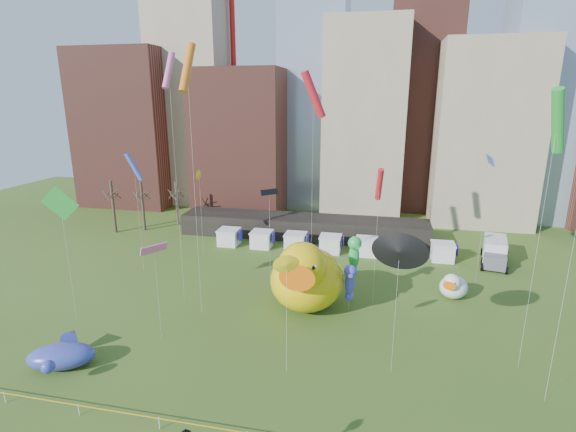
% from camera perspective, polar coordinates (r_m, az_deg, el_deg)
% --- Properties ---
extents(skyline, '(101.00, 23.00, 68.00)m').
position_cam_1_polar(skyline, '(82.65, 8.98, 15.46)').
color(skyline, brown).
rests_on(skyline, ground).
extents(pavilion, '(38.00, 6.00, 3.20)m').
position_cam_1_polar(pavilion, '(67.30, 1.98, -1.45)').
color(pavilion, black).
rests_on(pavilion, ground).
extents(vendor_tents, '(33.24, 2.80, 2.40)m').
position_cam_1_polar(vendor_tents, '(61.13, 5.62, -3.76)').
color(vendor_tents, white).
rests_on(vendor_tents, ground).
extents(bare_trees, '(8.44, 6.44, 8.50)m').
position_cam_1_polar(bare_trees, '(74.38, -18.48, 1.31)').
color(bare_trees, '#382B21').
rests_on(bare_trees, ground).
extents(big_duck, '(7.58, 10.26, 7.93)m').
position_cam_1_polar(big_duck, '(44.07, 2.41, -7.94)').
color(big_duck, yellow).
rests_on(big_duck, ground).
extents(small_duck, '(3.98, 4.40, 3.07)m').
position_cam_1_polar(small_duck, '(50.52, 20.91, -8.61)').
color(small_duck, white).
rests_on(small_duck, ground).
extents(seahorse_green, '(1.78, 2.04, 7.14)m').
position_cam_1_polar(seahorse_green, '(46.03, 8.70, -4.77)').
color(seahorse_green, silver).
rests_on(seahorse_green, ground).
extents(seahorse_purple, '(1.41, 1.71, 5.03)m').
position_cam_1_polar(seahorse_purple, '(44.15, 8.15, -8.34)').
color(seahorse_purple, silver).
rests_on(seahorse_purple, ground).
extents(whale_inflatable, '(5.88, 6.54, 2.30)m').
position_cam_1_polar(whale_inflatable, '(40.91, -27.61, -15.85)').
color(whale_inflatable, '#463694').
rests_on(whale_inflatable, ground).
extents(box_truck, '(4.11, 7.76, 3.13)m').
position_cam_1_polar(box_truck, '(62.98, 25.55, -4.19)').
color(box_truck, silver).
rests_on(box_truck, ground).
extents(kite_0, '(2.79, 2.27, 23.73)m').
position_cam_1_polar(kite_0, '(45.78, 3.38, 15.64)').
color(kite_0, silver).
rests_on(kite_0, ground).
extents(kite_1, '(0.88, 2.13, 25.28)m').
position_cam_1_polar(kite_1, '(44.59, -15.45, 17.92)').
color(kite_1, silver).
rests_on(kite_1, ground).
extents(kite_2, '(2.83, 0.85, 11.53)m').
position_cam_1_polar(kite_2, '(32.87, 14.48, -4.60)').
color(kite_2, silver).
rests_on(kite_2, ground).
extents(kite_3, '(3.13, 1.12, 13.38)m').
position_cam_1_polar(kite_3, '(44.69, -27.81, 1.35)').
color(kite_3, silver).
rests_on(kite_3, ground).
extents(kite_4, '(0.26, 1.28, 11.78)m').
position_cam_1_polar(kite_4, '(58.90, -11.64, 5.30)').
color(kite_4, silver).
rests_on(kite_4, ground).
extents(kite_5, '(2.09, 1.20, 14.80)m').
position_cam_1_polar(kite_5, '(54.87, -19.63, 6.11)').
color(kite_5, silver).
rests_on(kite_5, ground).
extents(kite_6, '(1.05, 2.62, 25.73)m').
position_cam_1_polar(kite_6, '(40.67, -13.13, 18.45)').
color(kite_6, silver).
rests_on(kite_6, ground).
extents(kite_8, '(0.86, 2.07, 14.55)m').
position_cam_1_polar(kite_8, '(43.38, 11.94, 4.08)').
color(kite_8, silver).
rests_on(kite_8, ground).
extents(kite_9, '(1.62, 2.28, 8.99)m').
position_cam_1_polar(kite_9, '(38.72, -17.24, -4.19)').
color(kite_9, silver).
rests_on(kite_9, ground).
extents(kite_10, '(1.71, 1.60, 11.39)m').
position_cam_1_polar(kite_10, '(47.36, -2.50, 3.05)').
color(kite_10, silver).
rests_on(kite_10, ground).
extents(kite_11, '(2.20, 2.66, 21.80)m').
position_cam_1_polar(kite_11, '(35.83, 31.98, 10.55)').
color(kite_11, silver).
rests_on(kite_11, ground).
extents(kite_12, '(1.30, 0.78, 9.80)m').
position_cam_1_polar(kite_12, '(32.26, -0.20, -6.44)').
color(kite_12, silver).
rests_on(kite_12, ground).
extents(kite_13, '(0.59, 3.31, 15.02)m').
position_cam_1_polar(kite_13, '(51.77, 25.11, 6.59)').
color(kite_13, silver).
rests_on(kite_13, ground).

